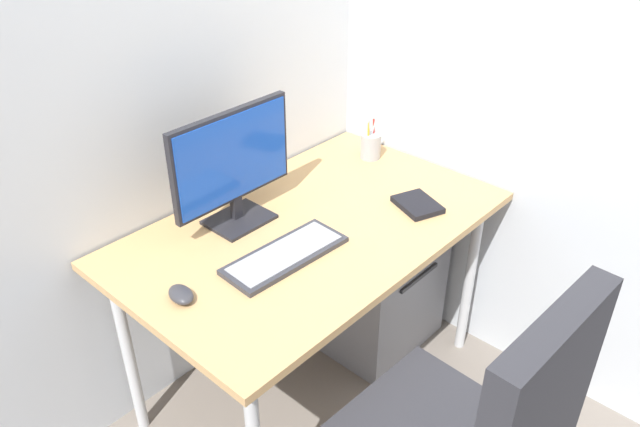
{
  "coord_description": "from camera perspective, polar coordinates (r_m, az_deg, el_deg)",
  "views": [
    {
      "loc": [
        -1.3,
        -1.23,
        1.92
      ],
      "look_at": [
        -0.04,
        -0.08,
        0.86
      ],
      "focal_mm": 35.03,
      "sensor_mm": 36.0,
      "label": 1
    }
  ],
  "objects": [
    {
      "name": "keyboard",
      "position": [
        1.97,
        -3.2,
        -3.8
      ],
      "size": [
        0.42,
        0.18,
        0.02
      ],
      "color": "#333338",
      "rests_on": "desk"
    },
    {
      "name": "mouse",
      "position": [
        1.84,
        -12.58,
        -7.23
      ],
      "size": [
        0.08,
        0.11,
        0.04
      ],
      "primitive_type": "ellipsoid",
      "rotation": [
        0.0,
        0.0,
        -0.18
      ],
      "color": "#333338",
      "rests_on": "desk"
    },
    {
      "name": "wall_back",
      "position": [
        2.18,
        -9.78,
        17.7
      ],
      "size": [
        2.96,
        0.04,
        2.8
      ],
      "primitive_type": "cube",
      "color": "silver",
      "rests_on": "ground_plane"
    },
    {
      "name": "pen_holder",
      "position": [
        2.56,
        4.65,
        6.21
      ],
      "size": [
        0.08,
        0.08,
        0.17
      ],
      "color": "#9EA0A5",
      "rests_on": "desk"
    },
    {
      "name": "desk",
      "position": [
        2.17,
        -0.79,
        -2.52
      ],
      "size": [
        1.33,
        0.81,
        0.76
      ],
      "color": "tan",
      "rests_on": "ground_plane"
    },
    {
      "name": "notebook",
      "position": [
        2.25,
        8.89,
        0.81
      ],
      "size": [
        0.18,
        0.2,
        0.02
      ],
      "primitive_type": "cube",
      "rotation": [
        0.0,
        0.0,
        -0.37
      ],
      "color": "black",
      "rests_on": "desk"
    },
    {
      "name": "monitor",
      "position": [
        2.07,
        -7.95,
        4.57
      ],
      "size": [
        0.48,
        0.17,
        0.4
      ],
      "color": "black",
      "rests_on": "desk"
    },
    {
      "name": "ground_plane",
      "position": [
        2.62,
        -0.67,
        -15.1
      ],
      "size": [
        8.0,
        8.0,
        0.0
      ],
      "primitive_type": "plane",
      "color": "slate"
    },
    {
      "name": "filing_cabinet",
      "position": [
        2.67,
        3.93,
        -5.44
      ],
      "size": [
        0.48,
        0.56,
        0.6
      ],
      "color": "slate",
      "rests_on": "ground_plane"
    },
    {
      "name": "wall_side_right",
      "position": [
        2.29,
        16.33,
        17.63
      ],
      "size": [
        0.04,
        2.44,
        2.8
      ],
      "primitive_type": "cube",
      "color": "silver",
      "rests_on": "ground_plane"
    }
  ]
}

